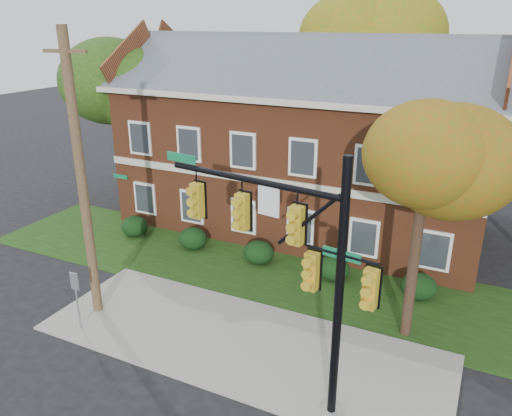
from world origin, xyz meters
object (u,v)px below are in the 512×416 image
at_px(apartment_building, 303,133).
at_px(hedge_center, 259,252).
at_px(tree_near_right, 435,151).
at_px(traffic_signal, 294,253).
at_px(tree_far_rear, 373,47).
at_px(utility_pole, 82,181).
at_px(hedge_left, 193,239).
at_px(sign_post, 76,292).
at_px(tree_left_rear, 133,90).
at_px(hedge_far_left, 135,226).
at_px(hedge_far_right, 419,286).
at_px(hedge_right, 333,268).

height_order(apartment_building, hedge_center, apartment_building).
xyz_separation_m(tree_near_right, traffic_signal, (-2.71, -4.49, -2.03)).
bearing_deg(tree_far_rear, traffic_signal, -81.18).
height_order(traffic_signal, utility_pole, utility_pole).
distance_m(hedge_left, sign_post, 7.55).
distance_m(tree_near_right, utility_pole, 11.59).
xyz_separation_m(hedge_center, traffic_signal, (4.51, -7.33, 4.11)).
bearing_deg(traffic_signal, tree_left_rear, 149.38).
relative_size(traffic_signal, utility_pole, 0.73).
bearing_deg(hedge_far_left, hedge_left, 0.00).
relative_size(tree_near_right, sign_post, 3.77).
bearing_deg(hedge_far_right, hedge_center, 180.00).
bearing_deg(tree_left_rear, tree_far_rear, 38.97).
distance_m(hedge_far_right, tree_near_right, 6.77).
xyz_separation_m(hedge_left, hedge_center, (3.50, 0.00, 0.00)).
distance_m(hedge_left, traffic_signal, 11.61).
bearing_deg(traffic_signal, sign_post, -170.71).
relative_size(tree_left_rear, sign_post, 3.90).
relative_size(apartment_building, tree_far_rear, 1.63).
bearing_deg(hedge_center, sign_post, -114.73).
bearing_deg(tree_near_right, utility_pole, -162.65).
xyz_separation_m(hedge_far_left, hedge_far_right, (14.00, 0.00, 0.00)).
xyz_separation_m(tree_far_rear, utility_pole, (-5.09, -19.36, -3.65)).
height_order(hedge_left, utility_pole, utility_pole).
distance_m(hedge_far_right, tree_far_rear, 16.51).
distance_m(hedge_far_right, tree_left_rear, 18.30).
bearing_deg(traffic_signal, tree_far_rear, 107.04).
distance_m(hedge_right, utility_pole, 10.66).
distance_m(apartment_building, tree_far_rear, 8.84).
xyz_separation_m(hedge_left, tree_far_rear, (4.84, 13.09, 8.32)).
xyz_separation_m(hedge_left, traffic_signal, (8.01, -7.33, 4.11)).
xyz_separation_m(hedge_center, tree_far_rear, (1.34, 13.09, 8.32)).
bearing_deg(hedge_right, tree_near_right, -37.28).
xyz_separation_m(hedge_far_left, tree_left_rear, (-2.73, 4.14, 6.16)).
distance_m(traffic_signal, sign_post, 8.54).
xyz_separation_m(tree_left_rear, sign_post, (6.29, -11.61, -5.13)).
xyz_separation_m(tree_near_right, tree_left_rear, (-16.95, 6.97, 0.01)).
bearing_deg(hedge_far_left, tree_left_rear, 123.42).
xyz_separation_m(tree_far_rear, sign_post, (-4.79, -20.57, -7.30)).
distance_m(apartment_building, hedge_center, 6.89).
bearing_deg(hedge_far_right, traffic_signal, -108.76).
relative_size(hedge_far_left, tree_near_right, 0.16).
xyz_separation_m(hedge_far_left, utility_pole, (3.25, -6.26, 4.67)).
distance_m(tree_far_rear, utility_pole, 20.35).
xyz_separation_m(hedge_far_left, sign_post, (3.56, -7.48, 1.02)).
xyz_separation_m(hedge_right, tree_far_rear, (-2.16, 13.09, 8.32)).
height_order(hedge_left, traffic_signal, traffic_signal).
relative_size(hedge_right, traffic_signal, 0.19).
relative_size(hedge_far_right, tree_far_rear, 0.12).
relative_size(apartment_building, sign_post, 8.25).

